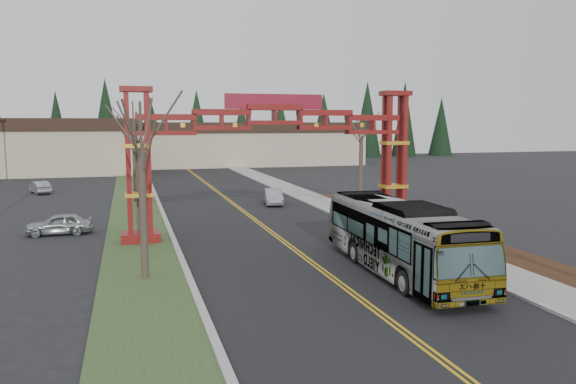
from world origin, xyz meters
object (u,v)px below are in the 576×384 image
object	(u,v)px
bare_tree_median_near	(141,153)
barrel_south	(429,227)
parked_car_near_a	(59,224)
silver_sedan	(274,197)
transit_bus	(400,238)
barrel_mid	(400,218)
bare_tree_right_far	(361,140)
retail_building_east	(240,143)
bare_tree_median_far	(133,128)
bare_tree_median_mid	(137,146)
gateway_arch	(274,138)
barrel_north	(390,213)
street_sign	(441,216)
parked_car_far_a	(40,187)

from	to	relation	value
bare_tree_median_near	barrel_south	world-z (taller)	bare_tree_median_near
parked_car_near_a	bare_tree_median_near	bearing A→B (deg)	20.84
silver_sedan	bare_tree_median_near	xyz separation A→B (m)	(-11.23, -20.66, 4.91)
transit_bus	barrel_mid	distance (m)	12.48
bare_tree_right_far	barrel_mid	world-z (taller)	bare_tree_right_far
barrel_south	retail_building_east	bearing A→B (deg)	89.25
retail_building_east	bare_tree_median_far	bearing A→B (deg)	-112.03
silver_sedan	bare_tree_median_mid	xyz separation A→B (m)	(-11.23, -10.67, 4.86)
gateway_arch	barrel_south	world-z (taller)	gateway_arch
parked_car_near_a	barrel_north	size ratio (longest dim) A/B	4.03
gateway_arch	street_sign	size ratio (longest dim) A/B	8.71
parked_car_far_a	bare_tree_median_far	distance (m)	13.92
parked_car_far_a	bare_tree_median_mid	size ratio (longest dim) A/B	0.49
barrel_mid	barrel_north	distance (m)	2.03
parked_car_far_a	barrel_mid	distance (m)	36.42
retail_building_east	transit_bus	world-z (taller)	retail_building_east
bare_tree_median_mid	barrel_north	xyz separation A→B (m)	(17.24, 0.83, -5.04)
retail_building_east	transit_bus	distance (m)	72.46
gateway_arch	parked_car_near_a	world-z (taller)	gateway_arch
bare_tree_right_far	barrel_south	xyz separation A→B (m)	(-0.84, -12.58, -4.98)
bare_tree_median_near	bare_tree_median_far	world-z (taller)	bare_tree_median_far
silver_sedan	parked_car_near_a	bearing A→B (deg)	-140.53
retail_building_east	barrel_north	size ratio (longest dim) A/B	38.97
parked_car_far_a	barrel_mid	size ratio (longest dim) A/B	3.54
retail_building_east	barrel_south	distance (m)	64.66
bare_tree_right_far	barrel_south	size ratio (longest dim) A/B	7.46
barrel_south	barrel_north	distance (m)	5.50
parked_car_near_a	barrel_north	xyz separation A→B (m)	(22.04, -0.96, -0.18)
bare_tree_median_near	bare_tree_right_far	bearing A→B (deg)	44.84
bare_tree_median_mid	street_sign	size ratio (longest dim) A/B	3.62
barrel_mid	street_sign	bearing A→B (deg)	-92.33
gateway_arch	retail_building_east	distance (m)	62.80
parked_car_far_a	bare_tree_median_near	bearing A→B (deg)	82.40
parked_car_near_a	street_sign	bearing A→B (deg)	67.55
retail_building_east	bare_tree_median_near	distance (m)	72.21
silver_sedan	parked_car_near_a	distance (m)	18.32
parked_car_far_a	retail_building_east	bearing A→B (deg)	-149.39
parked_car_near_a	bare_tree_median_near	xyz separation A→B (m)	(4.79, -11.78, 4.90)
barrel_north	bare_tree_median_far	bearing A→B (deg)	139.74
bare_tree_right_far	gateway_arch	bearing A→B (deg)	-135.15
parked_car_near_a	bare_tree_median_mid	size ratio (longest dim) A/B	0.52
silver_sedan	barrel_north	bearing A→B (deg)	-48.10
retail_building_east	barrel_mid	world-z (taller)	retail_building_east
silver_sedan	street_sign	bearing A→B (deg)	-61.63
silver_sedan	gateway_arch	bearing A→B (deg)	-93.78
gateway_arch	barrel_south	bearing A→B (deg)	-16.06
gateway_arch	transit_bus	world-z (taller)	gateway_arch
silver_sedan	street_sign	xyz separation A→B (m)	(5.56, -17.23, 0.84)
parked_car_near_a	parked_car_far_a	bearing A→B (deg)	-170.83
gateway_arch	barrel_north	world-z (taller)	gateway_arch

